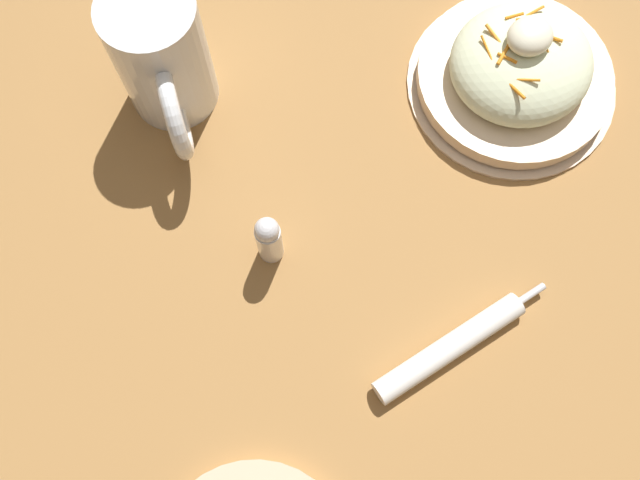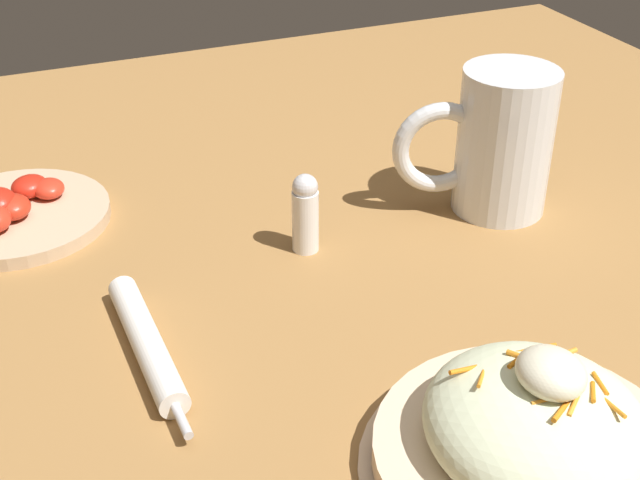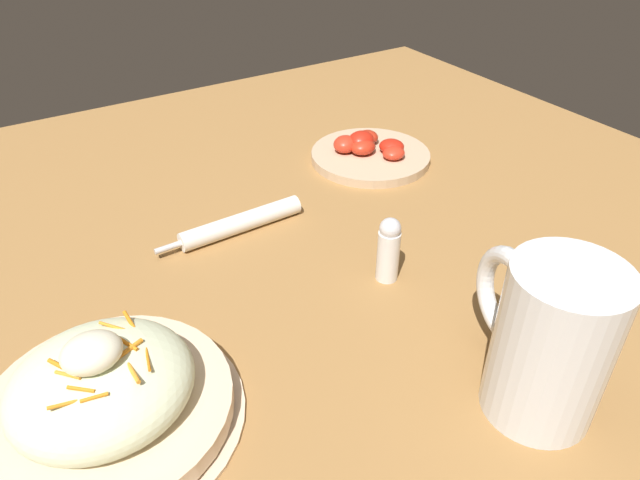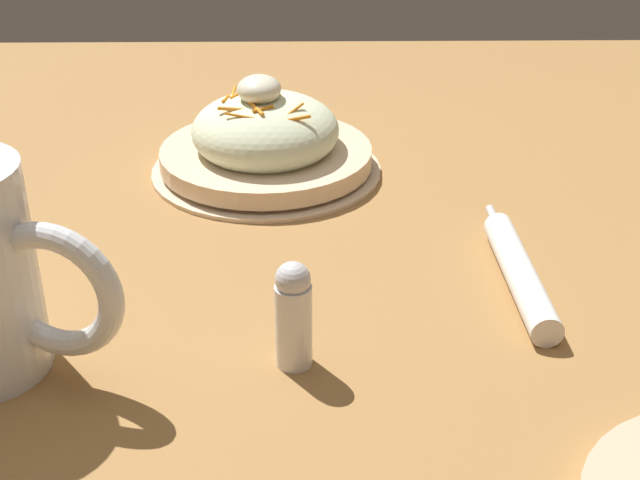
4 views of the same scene
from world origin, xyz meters
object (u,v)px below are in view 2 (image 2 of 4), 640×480
object	(u,v)px
tomato_plate	(14,212)
salad_plate	(533,439)
napkin_roll	(146,342)
beer_mug	(499,150)
salt_shaker	(305,212)

from	to	relation	value
tomato_plate	salad_plate	bearing A→B (deg)	30.37
salad_plate	napkin_roll	xyz separation A→B (m)	(-0.23, -0.22, -0.02)
napkin_roll	tomato_plate	world-z (taller)	tomato_plate
napkin_roll	tomato_plate	distance (m)	0.28
beer_mug	tomato_plate	bearing A→B (deg)	-108.95
salad_plate	salt_shaker	size ratio (longest dim) A/B	2.89
napkin_roll	tomato_plate	bearing A→B (deg)	-163.77
napkin_roll	salt_shaker	world-z (taller)	salt_shaker
beer_mug	napkin_roll	distance (m)	0.42
napkin_roll	salt_shaker	size ratio (longest dim) A/B	2.51
beer_mug	salad_plate	bearing A→B (deg)	-28.83
beer_mug	tomato_plate	world-z (taller)	beer_mug
tomato_plate	napkin_roll	bearing A→B (deg)	16.23
salt_shaker	beer_mug	bearing A→B (deg)	90.28
beer_mug	salt_shaker	distance (m)	0.22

